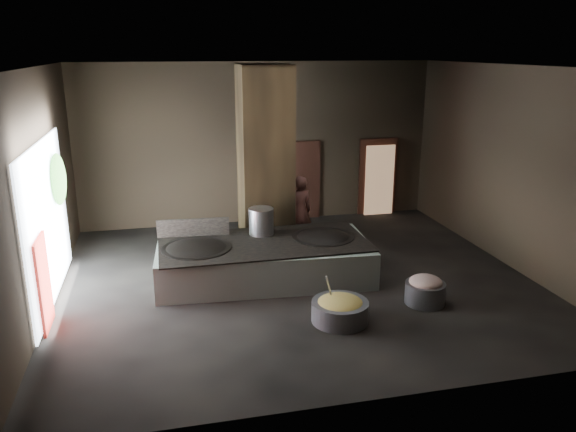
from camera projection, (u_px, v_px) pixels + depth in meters
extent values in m
cube|color=black|center=(296.00, 281.00, 12.27)|extent=(10.00, 9.00, 0.10)
cube|color=black|center=(297.00, 64.00, 10.94)|extent=(10.00, 9.00, 0.10)
cube|color=black|center=(258.00, 144.00, 15.85)|extent=(10.00, 0.10, 4.50)
cube|color=black|center=(380.00, 255.00, 7.36)|extent=(10.00, 0.10, 4.50)
cube|color=black|center=(36.00, 192.00, 10.51)|extent=(0.10, 9.00, 4.50)
cube|color=black|center=(513.00, 168.00, 12.69)|extent=(0.10, 9.00, 4.50)
cube|color=black|center=(265.00, 162.00, 13.31)|extent=(1.20, 1.20, 4.50)
cube|color=silver|center=(264.00, 261.00, 12.23)|extent=(4.69, 2.47, 0.79)
cube|color=black|center=(264.00, 243.00, 12.11)|extent=(4.46, 2.14, 0.03)
ellipsoid|color=black|center=(196.00, 251.00, 11.77)|extent=(1.44, 1.44, 0.40)
cylinder|color=black|center=(196.00, 248.00, 11.75)|extent=(1.47, 1.47, 0.05)
ellipsoid|color=black|center=(323.00, 240.00, 12.47)|extent=(1.34, 1.34, 0.38)
cylinder|color=black|center=(323.00, 237.00, 12.45)|extent=(1.37, 1.37, 0.05)
cylinder|color=#B3B7BB|center=(261.00, 221.00, 12.54)|extent=(0.55, 0.55, 0.59)
cube|color=black|center=(193.00, 227.00, 12.44)|extent=(1.59, 0.16, 0.40)
imported|color=brown|center=(299.00, 211.00, 14.09)|extent=(0.71, 0.50, 1.81)
cylinder|color=slate|center=(340.00, 311.00, 10.33)|extent=(1.30, 1.30, 0.39)
ellipsoid|color=#9CB457|center=(340.00, 304.00, 10.29)|extent=(0.87, 0.87, 0.27)
cylinder|color=#B3B7BB|center=(330.00, 291.00, 10.34)|extent=(0.30, 0.34, 0.75)
cylinder|color=slate|center=(425.00, 293.00, 11.06)|extent=(0.96, 0.96, 0.43)
ellipsoid|color=#AC6F67|center=(426.00, 282.00, 10.99)|extent=(0.65, 0.65, 0.25)
cube|color=black|center=(300.00, 182.00, 16.34)|extent=(1.18, 0.08, 2.38)
cube|color=#8C6647|center=(302.00, 182.00, 16.55)|extent=(0.79, 0.04, 1.88)
cube|color=black|center=(377.00, 178.00, 16.86)|extent=(1.18, 0.08, 2.38)
cube|color=#8C6647|center=(379.00, 180.00, 16.75)|extent=(0.89, 0.04, 2.11)
cube|color=white|center=(47.00, 222.00, 10.91)|extent=(0.04, 4.20, 3.10)
cube|color=maroon|center=(44.00, 283.00, 9.93)|extent=(0.05, 0.90, 1.70)
ellipsoid|color=#194714|center=(58.00, 179.00, 11.79)|extent=(0.28, 1.10, 1.10)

